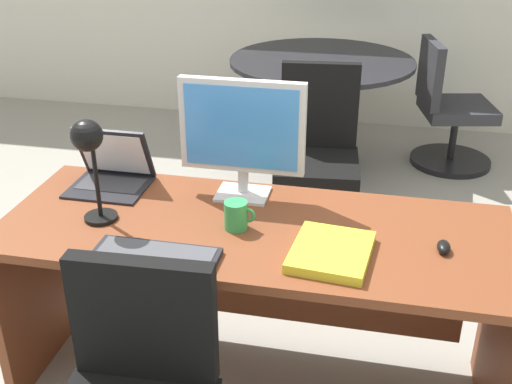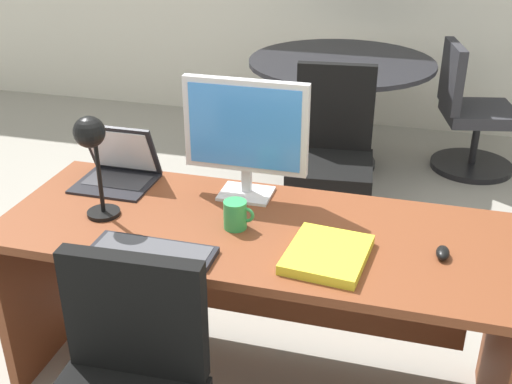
{
  "view_description": "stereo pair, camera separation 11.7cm",
  "coord_description": "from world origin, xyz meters",
  "px_view_note": "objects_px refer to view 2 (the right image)",
  "views": [
    {
      "loc": [
        0.41,
        -1.9,
        1.84
      ],
      "look_at": [
        0.0,
        0.04,
        0.85
      ],
      "focal_mm": 44.34,
      "sensor_mm": 36.0,
      "label": 1
    },
    {
      "loc": [
        0.52,
        -1.87,
        1.84
      ],
      "look_at": [
        0.0,
        0.04,
        0.85
      ],
      "focal_mm": 44.34,
      "sensor_mm": 36.0,
      "label": 2
    }
  ],
  "objects_px": {
    "keyboard": "(154,250)",
    "meeting_chair_near": "(470,120)",
    "laptop": "(119,164)",
    "meeting_table": "(340,87)",
    "desk_lamp": "(92,145)",
    "mouse": "(443,253)",
    "meeting_chair_far": "(331,168)",
    "desk": "(257,269)",
    "book": "(327,254)",
    "monitor": "(245,131)",
    "coffee_mug": "(236,215)"
  },
  "relations": [
    {
      "from": "keyboard",
      "to": "meeting_chair_near",
      "type": "height_order",
      "value": "meeting_chair_near"
    },
    {
      "from": "laptop",
      "to": "keyboard",
      "type": "height_order",
      "value": "laptop"
    },
    {
      "from": "meeting_chair_near",
      "to": "meeting_table",
      "type": "bearing_deg",
      "value": -168.08
    },
    {
      "from": "keyboard",
      "to": "desk_lamp",
      "type": "xyz_separation_m",
      "value": [
        -0.28,
        0.17,
        0.27
      ]
    },
    {
      "from": "mouse",
      "to": "meeting_chair_far",
      "type": "height_order",
      "value": "meeting_chair_far"
    },
    {
      "from": "mouse",
      "to": "meeting_chair_far",
      "type": "xyz_separation_m",
      "value": [
        -0.58,
        1.4,
        -0.38
      ]
    },
    {
      "from": "desk",
      "to": "book",
      "type": "xyz_separation_m",
      "value": [
        0.29,
        -0.19,
        0.23
      ]
    },
    {
      "from": "desk",
      "to": "book",
      "type": "relative_size",
      "value": 5.71
    },
    {
      "from": "book",
      "to": "meeting_chair_far",
      "type": "relative_size",
      "value": 0.34
    },
    {
      "from": "desk",
      "to": "laptop",
      "type": "relative_size",
      "value": 6.04
    },
    {
      "from": "mouse",
      "to": "meeting_chair_far",
      "type": "relative_size",
      "value": 0.08
    },
    {
      "from": "monitor",
      "to": "meeting_table",
      "type": "relative_size",
      "value": 0.38
    },
    {
      "from": "mouse",
      "to": "book",
      "type": "distance_m",
      "value": 0.38
    },
    {
      "from": "book",
      "to": "meeting_table",
      "type": "xyz_separation_m",
      "value": [
        -0.31,
        2.39,
        -0.17
      ]
    },
    {
      "from": "monitor",
      "to": "meeting_chair_far",
      "type": "height_order",
      "value": "monitor"
    },
    {
      "from": "desk_lamp",
      "to": "book",
      "type": "distance_m",
      "value": 0.88
    },
    {
      "from": "desk",
      "to": "meeting_table",
      "type": "xyz_separation_m",
      "value": [
        -0.02,
        2.2,
        0.06
      ]
    },
    {
      "from": "meeting_chair_far",
      "to": "desk",
      "type": "bearing_deg",
      "value": -93.06
    },
    {
      "from": "mouse",
      "to": "desk_lamp",
      "type": "height_order",
      "value": "desk_lamp"
    },
    {
      "from": "monitor",
      "to": "desk_lamp",
      "type": "distance_m",
      "value": 0.56
    },
    {
      "from": "coffee_mug",
      "to": "meeting_chair_near",
      "type": "relative_size",
      "value": 0.13
    },
    {
      "from": "coffee_mug",
      "to": "monitor",
      "type": "bearing_deg",
      "value": 98.25
    },
    {
      "from": "mouse",
      "to": "coffee_mug",
      "type": "relative_size",
      "value": 0.71
    },
    {
      "from": "meeting_chair_far",
      "to": "coffee_mug",
      "type": "bearing_deg",
      "value": -95.24
    },
    {
      "from": "keyboard",
      "to": "coffee_mug",
      "type": "height_order",
      "value": "coffee_mug"
    },
    {
      "from": "keyboard",
      "to": "coffee_mug",
      "type": "xyz_separation_m",
      "value": [
        0.21,
        0.23,
        0.04
      ]
    },
    {
      "from": "mouse",
      "to": "meeting_table",
      "type": "height_order",
      "value": "mouse"
    },
    {
      "from": "book",
      "to": "meeting_chair_far",
      "type": "height_order",
      "value": "meeting_chair_far"
    },
    {
      "from": "coffee_mug",
      "to": "meeting_chair_far",
      "type": "height_order",
      "value": "meeting_chair_far"
    },
    {
      "from": "monitor",
      "to": "meeting_chair_near",
      "type": "height_order",
      "value": "monitor"
    },
    {
      "from": "laptop",
      "to": "meeting_table",
      "type": "bearing_deg",
      "value": 73.25
    },
    {
      "from": "meeting_table",
      "to": "meeting_chair_far",
      "type": "xyz_separation_m",
      "value": [
        0.09,
        -0.88,
        -0.21
      ]
    },
    {
      "from": "desk_lamp",
      "to": "meeting_chair_near",
      "type": "distance_m",
      "value": 2.96
    },
    {
      "from": "keyboard",
      "to": "meeting_table",
      "type": "relative_size",
      "value": 0.34
    },
    {
      "from": "keyboard",
      "to": "book",
      "type": "bearing_deg",
      "value": 11.94
    },
    {
      "from": "desk",
      "to": "meeting_chair_far",
      "type": "relative_size",
      "value": 1.96
    },
    {
      "from": "monitor",
      "to": "book",
      "type": "bearing_deg",
      "value": -44.16
    },
    {
      "from": "desk",
      "to": "meeting_table",
      "type": "bearing_deg",
      "value": 90.52
    },
    {
      "from": "keyboard",
      "to": "meeting_chair_far",
      "type": "height_order",
      "value": "meeting_chair_far"
    },
    {
      "from": "meeting_table",
      "to": "book",
      "type": "bearing_deg",
      "value": -82.68
    },
    {
      "from": "keyboard",
      "to": "meeting_chair_far",
      "type": "relative_size",
      "value": 0.45
    },
    {
      "from": "monitor",
      "to": "meeting_chair_near",
      "type": "xyz_separation_m",
      "value": [
        0.95,
        2.2,
        -0.64
      ]
    },
    {
      "from": "mouse",
      "to": "meeting_table",
      "type": "bearing_deg",
      "value": 106.3
    },
    {
      "from": "monitor",
      "to": "keyboard",
      "type": "height_order",
      "value": "monitor"
    },
    {
      "from": "book",
      "to": "coffee_mug",
      "type": "bearing_deg",
      "value": 161.38
    },
    {
      "from": "coffee_mug",
      "to": "meeting_chair_near",
      "type": "xyz_separation_m",
      "value": [
        0.91,
        2.46,
        -0.43
      ]
    },
    {
      "from": "meeting_table",
      "to": "coffee_mug",
      "type": "bearing_deg",
      "value": -90.95
    },
    {
      "from": "meeting_chair_near",
      "to": "monitor",
      "type": "bearing_deg",
      "value": -113.24
    },
    {
      "from": "desk",
      "to": "meeting_chair_near",
      "type": "distance_m",
      "value": 2.54
    },
    {
      "from": "mouse",
      "to": "desk_lamp",
      "type": "bearing_deg",
      "value": -177.48
    }
  ]
}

